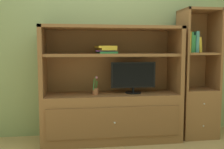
{
  "coord_description": "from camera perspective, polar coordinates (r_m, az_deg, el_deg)",
  "views": [
    {
      "loc": [
        -0.45,
        -2.84,
        1.18
      ],
      "look_at": [
        0.0,
        0.35,
        0.86
      ],
      "focal_mm": 41.31,
      "sensor_mm": 36.0,
      "label": 1
    }
  ],
  "objects": [
    {
      "name": "painted_rear_wall",
      "position": [
        3.63,
        -0.9,
        9.08
      ],
      "size": [
        6.0,
        0.1,
        2.8
      ],
      "primitive_type": "cube",
      "color": "#8C9E6B",
      "rests_on": "ground_plane"
    },
    {
      "name": "media_console",
      "position": [
        3.36,
        -0.14,
        -6.63
      ],
      "size": [
        1.75,
        0.55,
        1.47
      ],
      "color": "brown",
      "rests_on": "ground_plane"
    },
    {
      "name": "tv_monitor",
      "position": [
        3.33,
        4.75,
        -0.47
      ],
      "size": [
        0.58,
        0.21,
        0.4
      ],
      "color": "black",
      "rests_on": "media_console"
    },
    {
      "name": "potted_plant",
      "position": [
        3.24,
        -3.7,
        -3.48
      ],
      "size": [
        0.08,
        0.09,
        0.23
      ],
      "color": "#B26642",
      "rests_on": "media_console"
    },
    {
      "name": "magazine_stack",
      "position": [
        3.26,
        -1.3,
        5.5
      ],
      "size": [
        0.26,
        0.36,
        0.1
      ],
      "color": "#338C4C",
      "rests_on": "media_console"
    },
    {
      "name": "bookshelf_tall",
      "position": [
        3.69,
        18.22,
        -4.36
      ],
      "size": [
        0.48,
        0.42,
        1.7
      ],
      "color": "brown",
      "rests_on": "ground_plane"
    },
    {
      "name": "upright_book_row",
      "position": [
        3.59,
        17.3,
        6.69
      ],
      "size": [
        0.2,
        0.18,
        0.28
      ],
      "color": "gold",
      "rests_on": "bookshelf_tall"
    }
  ]
}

